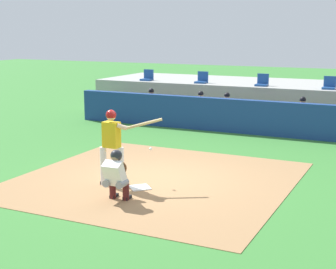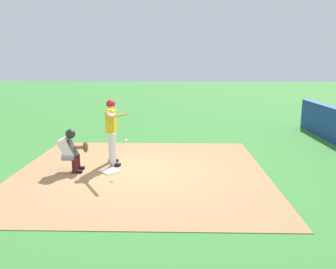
{
  "view_description": "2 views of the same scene",
  "coord_description": "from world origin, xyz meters",
  "px_view_note": "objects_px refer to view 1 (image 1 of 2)",
  "views": [
    {
      "loc": [
        5.53,
        -10.77,
        3.59
      ],
      "look_at": [
        0.0,
        0.7,
        1.0
      ],
      "focal_mm": 54.95,
      "sensor_mm": 36.0,
      "label": 1
    },
    {
      "loc": [
        8.52,
        0.9,
        2.81
      ],
      "look_at": [
        0.0,
        0.7,
        1.0
      ],
      "focal_mm": 36.98,
      "sensor_mm": 36.0,
      "label": 2
    }
  ],
  "objects_px": {
    "dugout_player_1": "(199,108)",
    "dugout_player_2": "(226,109)",
    "batter_at_plate": "(113,142)",
    "dugout_player_3": "(301,115)",
    "catcher_crouched": "(117,173)",
    "stadium_seat_2": "(262,82)",
    "stadium_seat_3": "(329,85)",
    "dugout_player_0": "(150,104)",
    "stadium_seat_0": "(147,77)",
    "stadium_seat_1": "(202,80)",
    "home_plate": "(140,187)"
  },
  "relations": [
    {
      "from": "stadium_seat_1",
      "to": "stadium_seat_2",
      "type": "relative_size",
      "value": 1.0
    },
    {
      "from": "dugout_player_0",
      "to": "dugout_player_1",
      "type": "bearing_deg",
      "value": 0.0
    },
    {
      "from": "stadium_seat_0",
      "to": "dugout_player_3",
      "type": "bearing_deg",
      "value": -15.76
    },
    {
      "from": "dugout_player_0",
      "to": "dugout_player_1",
      "type": "xyz_separation_m",
      "value": [
        2.15,
        0.0,
        0.0
      ]
    },
    {
      "from": "home_plate",
      "to": "stadium_seat_3",
      "type": "relative_size",
      "value": 0.92
    },
    {
      "from": "batter_at_plate",
      "to": "stadium_seat_2",
      "type": "distance_m",
      "value": 10.26
    },
    {
      "from": "dugout_player_2",
      "to": "dugout_player_3",
      "type": "xyz_separation_m",
      "value": [
        2.81,
        0.0,
        0.0
      ]
    },
    {
      "from": "dugout_player_1",
      "to": "stadium_seat_2",
      "type": "height_order",
      "value": "stadium_seat_2"
    },
    {
      "from": "stadium_seat_0",
      "to": "dugout_player_1",
      "type": "bearing_deg",
      "value": -31.39
    },
    {
      "from": "stadium_seat_0",
      "to": "stadium_seat_2",
      "type": "xyz_separation_m",
      "value": [
        5.2,
        0.0,
        0.0
      ]
    },
    {
      "from": "dugout_player_3",
      "to": "stadium_seat_3",
      "type": "bearing_deg",
      "value": 73.84
    },
    {
      "from": "dugout_player_1",
      "to": "stadium_seat_3",
      "type": "distance_m",
      "value": 4.98
    },
    {
      "from": "dugout_player_0",
      "to": "dugout_player_3",
      "type": "height_order",
      "value": "same"
    },
    {
      "from": "catcher_crouched",
      "to": "dugout_player_0",
      "type": "distance_m",
      "value": 9.96
    },
    {
      "from": "dugout_player_3",
      "to": "stadium_seat_2",
      "type": "bearing_deg",
      "value": 134.65
    },
    {
      "from": "stadium_seat_1",
      "to": "home_plate",
      "type": "bearing_deg",
      "value": -75.67
    },
    {
      "from": "dugout_player_2",
      "to": "stadium_seat_1",
      "type": "distance_m",
      "value": 2.85
    },
    {
      "from": "stadium_seat_1",
      "to": "stadium_seat_3",
      "type": "height_order",
      "value": "same"
    },
    {
      "from": "catcher_crouched",
      "to": "stadium_seat_3",
      "type": "xyz_separation_m",
      "value": [
        2.62,
        11.15,
        0.93
      ]
    },
    {
      "from": "stadium_seat_2",
      "to": "batter_at_plate",
      "type": "bearing_deg",
      "value": -93.76
    },
    {
      "from": "home_plate",
      "to": "dugout_player_1",
      "type": "relative_size",
      "value": 0.34
    },
    {
      "from": "dugout_player_3",
      "to": "catcher_crouched",
      "type": "bearing_deg",
      "value": -102.55
    },
    {
      "from": "catcher_crouched",
      "to": "stadium_seat_0",
      "type": "relative_size",
      "value": 3.74
    },
    {
      "from": "home_plate",
      "to": "stadium_seat_2",
      "type": "height_order",
      "value": "stadium_seat_2"
    },
    {
      "from": "home_plate",
      "to": "stadium_seat_2",
      "type": "bearing_deg",
      "value": 90.0
    },
    {
      "from": "batter_at_plate",
      "to": "stadium_seat_0",
      "type": "relative_size",
      "value": 3.76
    },
    {
      "from": "stadium_seat_0",
      "to": "stadium_seat_2",
      "type": "relative_size",
      "value": 1.0
    },
    {
      "from": "batter_at_plate",
      "to": "dugout_player_3",
      "type": "relative_size",
      "value": 1.39
    },
    {
      "from": "catcher_crouched",
      "to": "stadium_seat_2",
      "type": "distance_m",
      "value": 11.19
    },
    {
      "from": "home_plate",
      "to": "catcher_crouched",
      "type": "xyz_separation_m",
      "value": [
        -0.02,
        -0.98,
        0.59
      ]
    },
    {
      "from": "catcher_crouched",
      "to": "dugout_player_0",
      "type": "relative_size",
      "value": 1.38
    },
    {
      "from": "dugout_player_1",
      "to": "stadium_seat_3",
      "type": "xyz_separation_m",
      "value": [
        4.47,
        2.03,
        0.86
      ]
    },
    {
      "from": "dugout_player_3",
      "to": "stadium_seat_2",
      "type": "height_order",
      "value": "stadium_seat_2"
    },
    {
      "from": "batter_at_plate",
      "to": "catcher_crouched",
      "type": "xyz_separation_m",
      "value": [
        0.65,
        -0.93,
        -0.43
      ]
    },
    {
      "from": "stadium_seat_1",
      "to": "stadium_seat_3",
      "type": "relative_size",
      "value": 1.0
    },
    {
      "from": "home_plate",
      "to": "stadium_seat_0",
      "type": "distance_m",
      "value": 11.53
    },
    {
      "from": "catcher_crouched",
      "to": "stadium_seat_1",
      "type": "xyz_separation_m",
      "value": [
        -2.58,
        11.15,
        0.93
      ]
    },
    {
      "from": "catcher_crouched",
      "to": "dugout_player_2",
      "type": "bearing_deg",
      "value": 94.91
    },
    {
      "from": "stadium_seat_2",
      "to": "stadium_seat_0",
      "type": "bearing_deg",
      "value": 180.0
    },
    {
      "from": "dugout_player_1",
      "to": "dugout_player_2",
      "type": "bearing_deg",
      "value": 0.0
    },
    {
      "from": "dugout_player_1",
      "to": "dugout_player_2",
      "type": "height_order",
      "value": "same"
    },
    {
      "from": "stadium_seat_1",
      "to": "stadium_seat_2",
      "type": "xyz_separation_m",
      "value": [
        2.6,
        0.0,
        0.0
      ]
    },
    {
      "from": "stadium_seat_2",
      "to": "dugout_player_3",
      "type": "bearing_deg",
      "value": -45.35
    },
    {
      "from": "dugout_player_3",
      "to": "stadium_seat_3",
      "type": "relative_size",
      "value": 2.71
    },
    {
      "from": "dugout_player_2",
      "to": "stadium_seat_2",
      "type": "relative_size",
      "value": 2.71
    },
    {
      "from": "stadium_seat_1",
      "to": "stadium_seat_2",
      "type": "distance_m",
      "value": 2.6
    },
    {
      "from": "dugout_player_3",
      "to": "stadium_seat_3",
      "type": "xyz_separation_m",
      "value": [
        0.59,
        2.03,
        0.86
      ]
    },
    {
      "from": "stadium_seat_3",
      "to": "dugout_player_1",
      "type": "bearing_deg",
      "value": -155.5
    },
    {
      "from": "home_plate",
      "to": "dugout_player_0",
      "type": "relative_size",
      "value": 0.34
    },
    {
      "from": "stadium_seat_0",
      "to": "dugout_player_0",
      "type": "bearing_deg",
      "value": -59.76
    }
  ]
}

